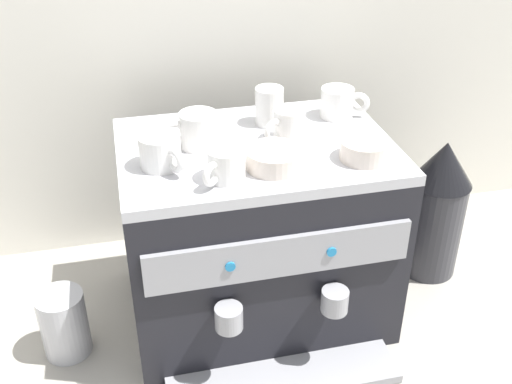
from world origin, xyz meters
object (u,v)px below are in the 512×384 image
at_px(ceramic_cup_5, 225,165).
at_px(milk_pitcher, 64,324).
at_px(ceramic_cup_0, 270,105).
at_px(ceramic_bowl_0, 365,150).
at_px(ceramic_cup_1, 161,152).
at_px(ceramic_bowl_1, 274,159).
at_px(coffee_grinder, 436,208).
at_px(espresso_machine, 256,233).
at_px(ceramic_cup_4, 339,103).
at_px(ceramic_cup_2, 288,125).
at_px(ceramic_cup_3, 196,130).

xyz_separation_m(ceramic_cup_5, milk_pitcher, (-0.35, 0.08, -0.39)).
xyz_separation_m(ceramic_cup_0, ceramic_bowl_0, (0.14, -0.21, -0.02)).
xyz_separation_m(ceramic_cup_1, ceramic_bowl_1, (0.21, -0.05, -0.02)).
distance_m(ceramic_bowl_1, coffee_grinder, 0.55).
distance_m(espresso_machine, ceramic_bowl_0, 0.33).
bearing_deg(ceramic_cup_4, coffee_grinder, -12.83).
bearing_deg(espresso_machine, milk_pitcher, -174.03).
bearing_deg(ceramic_bowl_1, ceramic_bowl_0, -2.46).
bearing_deg(ceramic_cup_4, ceramic_cup_2, -148.00).
relative_size(ceramic_cup_3, milk_pitcher, 0.76).
height_order(espresso_machine, milk_pitcher, espresso_machine).
height_order(ceramic_cup_1, ceramic_cup_3, ceramic_cup_3).
height_order(ceramic_cup_0, ceramic_cup_5, ceramic_cup_0).
bearing_deg(ceramic_cup_3, milk_pitcher, -167.26).
relative_size(ceramic_cup_2, ceramic_cup_5, 1.06).
bearing_deg(espresso_machine, ceramic_cup_2, 9.22).
distance_m(ceramic_bowl_0, ceramic_bowl_1, 0.18).
height_order(ceramic_cup_1, ceramic_bowl_1, ceramic_cup_1).
bearing_deg(ceramic_bowl_1, ceramic_cup_4, 44.47).
distance_m(ceramic_bowl_0, coffee_grinder, 0.42).
bearing_deg(coffee_grinder, ceramic_cup_2, -175.42).
bearing_deg(ceramic_cup_3, ceramic_cup_0, 24.20).
distance_m(ceramic_cup_2, milk_pitcher, 0.65).
distance_m(espresso_machine, ceramic_cup_0, 0.29).
bearing_deg(ceramic_cup_2, ceramic_cup_5, -139.97).
bearing_deg(espresso_machine, ceramic_cup_0, 62.36).
distance_m(ceramic_cup_4, ceramic_bowl_1, 0.29).
height_order(ceramic_cup_5, milk_pitcher, ceramic_cup_5).
xyz_separation_m(espresso_machine, ceramic_cup_4, (0.22, 0.10, 0.26)).
bearing_deg(milk_pitcher, ceramic_cup_2, 6.41).
relative_size(ceramic_cup_0, ceramic_bowl_0, 0.98).
xyz_separation_m(ceramic_cup_5, coffee_grinder, (0.56, 0.17, -0.28)).
relative_size(ceramic_bowl_0, ceramic_bowl_1, 0.88).
bearing_deg(ceramic_cup_1, milk_pitcher, -179.78).
xyz_separation_m(ceramic_cup_4, ceramic_bowl_1, (-0.20, -0.20, -0.02)).
xyz_separation_m(ceramic_cup_3, coffee_grinder, (0.60, 0.02, -0.29)).
height_order(espresso_machine, ceramic_cup_4, ceramic_cup_4).
bearing_deg(ceramic_cup_3, coffee_grinder, 1.65).
height_order(ceramic_cup_2, milk_pitcher, ceramic_cup_2).
distance_m(ceramic_cup_2, ceramic_bowl_1, 0.12).
height_order(ceramic_cup_0, ceramic_bowl_1, ceramic_cup_0).
distance_m(ceramic_cup_3, coffee_grinder, 0.66).
bearing_deg(ceramic_bowl_1, espresso_machine, 97.35).
relative_size(ceramic_cup_5, milk_pitcher, 0.58).
height_order(ceramic_cup_2, ceramic_cup_3, ceramic_cup_3).
xyz_separation_m(ceramic_cup_4, milk_pitcher, (-0.66, -0.15, -0.39)).
bearing_deg(ceramic_cup_5, ceramic_cup_3, 101.79).
distance_m(espresso_machine, milk_pitcher, 0.47).
bearing_deg(ceramic_cup_1, coffee_grinder, 7.53).
bearing_deg(ceramic_cup_3, espresso_machine, -12.48).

